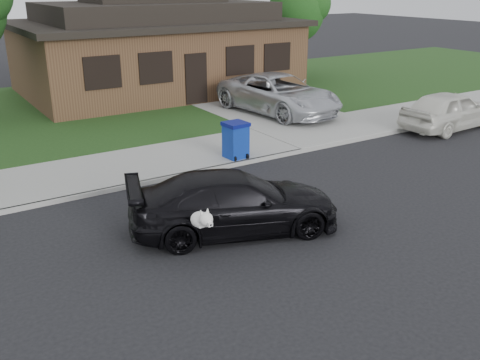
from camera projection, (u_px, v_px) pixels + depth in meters
ground at (268, 218)px, 12.24m from camera, size 120.00×120.00×0.00m
sidewalk at (173, 158)px, 16.18m from camera, size 60.00×3.00×0.12m
curb at (196, 172)px, 14.99m from camera, size 60.00×0.12×0.12m
lawn at (90, 108)px, 22.50m from camera, size 60.00×13.00×0.13m
driveway at (248, 105)px, 23.14m from camera, size 4.50×13.00×0.14m
sedan at (234, 203)px, 11.41m from camera, size 4.86×3.17×1.31m
minivan at (279, 94)px, 21.13m from camera, size 3.11×5.72×1.52m
white_compact at (450, 110)px, 19.32m from camera, size 4.23×1.84×1.42m
recycling_bin at (236, 140)px, 15.88m from camera, size 0.69×0.72×1.08m
house at (156, 47)px, 25.36m from camera, size 12.60×8.60×4.65m
tree_1 at (300, 8)px, 28.41m from camera, size 3.15×3.00×5.25m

